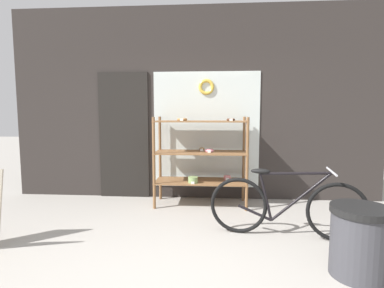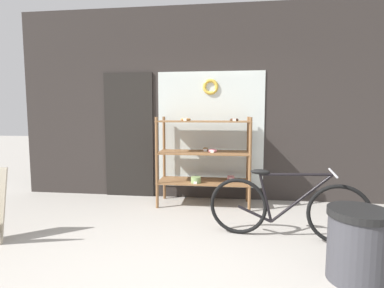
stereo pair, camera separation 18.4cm
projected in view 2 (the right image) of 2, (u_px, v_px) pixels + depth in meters
name	position (u px, v px, depth m)	size (l,w,h in m)	color
ground_plane	(166.00, 282.00, 2.53)	(30.00, 30.00, 0.00)	gray
storefront_facade	(197.00, 106.00, 4.96)	(6.12, 0.13, 3.15)	#2D2826
display_case	(204.00, 154.00, 4.60)	(1.41, 0.55, 1.37)	brown
bicycle	(286.00, 208.00, 3.38)	(1.74, 0.46, 0.80)	black
trash_bin	(357.00, 242.00, 2.53)	(0.50, 0.50, 0.63)	#38383D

